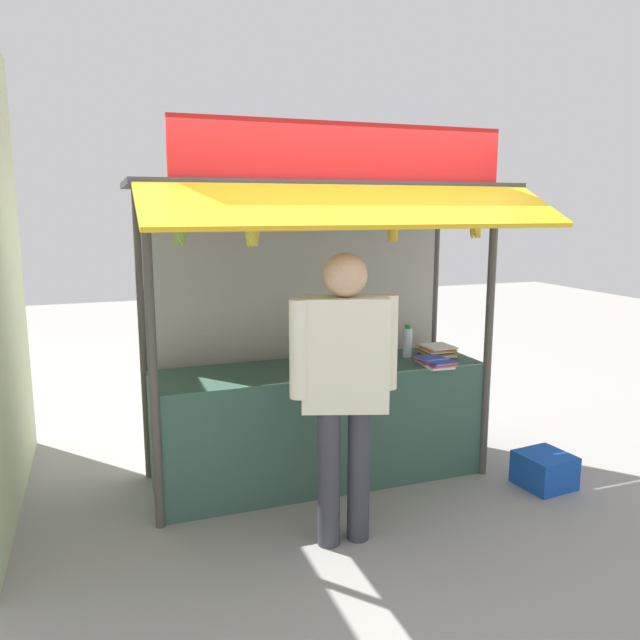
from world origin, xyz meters
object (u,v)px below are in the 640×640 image
(banana_bunch_inner_left, at_px, (476,227))
(banana_bunch_rightmost, at_px, (252,235))
(magazine_stack_mid_left, at_px, (437,351))
(magazine_stack_back_right, at_px, (319,369))
(vendor_person, at_px, (345,373))
(magazine_stack_rear_center, at_px, (435,362))
(plastic_crate, at_px, (544,470))
(banana_bunch_inner_right, at_px, (393,232))
(water_bottle_front_right, at_px, (367,341))
(water_bottle_back_left, at_px, (408,342))
(banana_bunch_leftmost, at_px, (180,235))
(water_bottle_front_left, at_px, (311,347))

(banana_bunch_inner_left, xyz_separation_m, banana_bunch_rightmost, (-1.58, -0.00, -0.03))
(magazine_stack_mid_left, bearing_deg, banana_bunch_inner_left, -88.81)
(magazine_stack_back_right, height_order, vendor_person, vendor_person)
(magazine_stack_rear_center, bearing_deg, plastic_crate, -32.07)
(banana_bunch_inner_right, bearing_deg, water_bottle_front_right, 80.76)
(banana_bunch_inner_left, bearing_deg, magazine_stack_back_right, 163.11)
(water_bottle_back_left, relative_size, banana_bunch_leftmost, 0.98)
(magazine_stack_back_right, bearing_deg, plastic_crate, -19.78)
(water_bottle_front_right, height_order, banana_bunch_rightmost, banana_bunch_rightmost)
(banana_bunch_rightmost, bearing_deg, banana_bunch_leftmost, 179.69)
(magazine_stack_mid_left, distance_m, vendor_person, 1.46)
(water_bottle_back_left, distance_m, magazine_stack_back_right, 0.83)
(water_bottle_front_left, relative_size, magazine_stack_back_right, 1.03)
(water_bottle_back_left, distance_m, plastic_crate, 1.37)
(water_bottle_back_left, height_order, vendor_person, vendor_person)
(magazine_stack_rear_center, xyz_separation_m, banana_bunch_inner_right, (-0.46, -0.19, 0.96))
(water_bottle_back_left, distance_m, magazine_stack_mid_left, 0.25)
(banana_bunch_inner_left, xyz_separation_m, plastic_crate, (0.52, -0.24, -1.75))
(banana_bunch_inner_right, bearing_deg, vendor_person, -138.73)
(water_bottle_back_left, height_order, water_bottle_front_right, water_bottle_front_right)
(water_bottle_front_right, distance_m, vendor_person, 1.24)
(banana_bunch_rightmost, distance_m, vendor_person, 1.01)
(water_bottle_front_left, xyz_separation_m, magazine_stack_back_right, (-0.02, -0.25, -0.11))
(magazine_stack_back_right, xyz_separation_m, banana_bunch_leftmost, (-0.97, -0.31, 0.97))
(banana_bunch_rightmost, bearing_deg, magazine_stack_mid_left, 15.73)
(banana_bunch_inner_right, relative_size, vendor_person, 0.15)
(magazine_stack_back_right, distance_m, banana_bunch_inner_right, 1.09)
(plastic_crate, bearing_deg, banana_bunch_inner_left, 154.74)
(plastic_crate, bearing_deg, magazine_stack_rear_center, 147.93)
(magazine_stack_rear_center, bearing_deg, water_bottle_front_right, 130.36)
(water_bottle_front_left, bearing_deg, vendor_person, -98.03)
(water_bottle_back_left, distance_m, banana_bunch_inner_right, 1.08)
(banana_bunch_leftmost, height_order, banana_bunch_rightmost, same)
(water_bottle_front_right, distance_m, magazine_stack_mid_left, 0.56)
(water_bottle_front_left, xyz_separation_m, vendor_person, (-0.14, -1.02, 0.07))
(water_bottle_back_left, relative_size, magazine_stack_back_right, 0.95)
(water_bottle_front_left, xyz_separation_m, banana_bunch_inner_left, (1.01, -0.56, 0.88))
(banana_bunch_leftmost, height_order, plastic_crate, banana_bunch_leftmost)
(water_bottle_back_left, xyz_separation_m, plastic_crate, (0.75, -0.75, -0.86))
(banana_bunch_inner_right, xyz_separation_m, plastic_crate, (1.15, -0.24, -1.73))
(banana_bunch_inner_left, height_order, vendor_person, banana_bunch_inner_left)
(banana_bunch_leftmost, height_order, banana_bunch_inner_left, same)
(water_bottle_front_left, bearing_deg, water_bottle_front_right, 5.83)
(magazine_stack_rear_center, height_order, vendor_person, vendor_person)
(magazine_stack_rear_center, bearing_deg, magazine_stack_mid_left, 57.05)
(water_bottle_front_left, xyz_separation_m, banana_bunch_inner_right, (0.38, -0.56, 0.86))
(water_bottle_front_right, xyz_separation_m, banana_bunch_inner_left, (0.53, -0.61, 0.88))
(magazine_stack_rear_center, distance_m, plastic_crate, 1.12)
(magazine_stack_rear_center, xyz_separation_m, banana_bunch_inner_left, (0.17, -0.19, 0.99))
(water_bottle_back_left, bearing_deg, banana_bunch_leftmost, -164.10)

